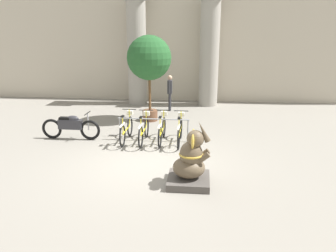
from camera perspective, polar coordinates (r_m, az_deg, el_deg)
ground_plane at (r=9.12m, az=-3.63°, el=-6.55°), size 60.00×60.00×0.00m
building_facade at (r=16.94m, az=1.14°, el=14.54°), size 20.00×0.20×6.00m
column_left at (r=16.22m, az=-5.46°, el=13.05°), size 1.14×1.14×5.16m
column_right at (r=15.90m, az=7.21°, el=12.93°), size 1.14×1.14×5.16m
bike_rack at (r=10.76m, az=-2.55°, el=0.27°), size 2.37×0.05×0.77m
bicycle_0 at (r=10.88m, az=-7.23°, el=-0.51°), size 0.48×1.79×0.99m
bicycle_1 at (r=10.71m, az=-4.22°, el=-0.70°), size 0.48×1.79×0.99m
bicycle_2 at (r=10.70m, az=-1.03°, el=-0.68°), size 0.48×1.79×0.99m
bicycle_3 at (r=10.59m, az=2.10°, el=-0.87°), size 0.48×1.79×0.99m
elephant_statue at (r=7.78m, az=3.94°, el=-6.48°), size 0.99×0.99×1.57m
motorcycle at (r=11.42m, az=-16.56°, el=-0.02°), size 2.02×0.55×0.94m
person_pedestrian at (r=14.84m, az=0.30°, el=6.35°), size 0.21×0.47×1.61m
potted_tree at (r=12.95m, az=-3.29°, el=11.47°), size 1.73×1.73×3.38m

